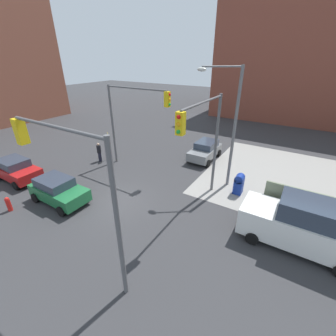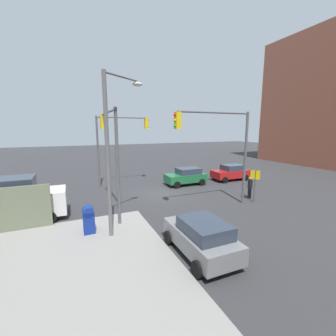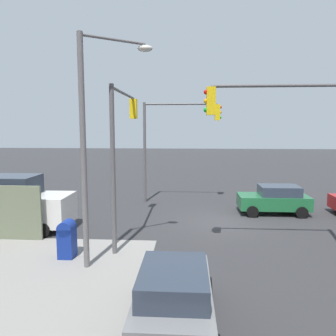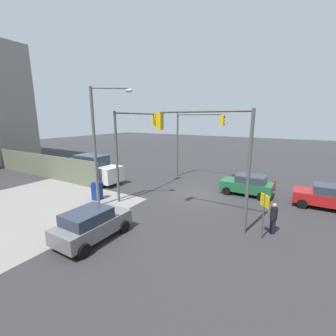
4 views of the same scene
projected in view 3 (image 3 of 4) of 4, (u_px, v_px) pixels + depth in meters
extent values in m
plane|color=#333335|center=(220.00, 222.00, 17.00)|extent=(120.00, 120.00, 0.00)
cylinder|color=#59595B|center=(287.00, 86.00, 11.64)|extent=(5.34, 0.12, 0.12)
cube|color=yellow|center=(211.00, 101.00, 11.87)|extent=(0.32, 0.36, 1.00)
sphere|color=red|center=(206.00, 92.00, 11.85)|extent=(0.18, 0.18, 0.18)
sphere|color=orange|center=(206.00, 101.00, 11.89)|extent=(0.18, 0.18, 0.18)
sphere|color=green|center=(206.00, 110.00, 11.93)|extent=(0.18, 0.18, 0.18)
cylinder|color=#59595B|center=(145.00, 153.00, 21.34)|extent=(0.18, 0.18, 6.50)
cylinder|color=#59595B|center=(181.00, 104.00, 20.81)|extent=(4.66, 0.12, 0.12)
cube|color=yellow|center=(217.00, 112.00, 20.73)|extent=(0.32, 0.36, 1.00)
sphere|color=red|center=(220.00, 107.00, 20.67)|extent=(0.18, 0.18, 0.18)
sphere|color=orange|center=(220.00, 112.00, 20.71)|extent=(0.18, 0.18, 0.18)
sphere|color=green|center=(220.00, 117.00, 20.75)|extent=(0.18, 0.18, 0.18)
cylinder|color=#59595B|center=(113.00, 171.00, 12.42)|extent=(0.18, 0.18, 6.50)
cylinder|color=#59595B|center=(124.00, 94.00, 14.42)|extent=(0.12, 4.81, 0.12)
cube|color=yellow|center=(133.00, 109.00, 16.86)|extent=(0.36, 0.32, 1.00)
sphere|color=red|center=(134.00, 103.00, 17.00)|extent=(0.18, 0.18, 0.18)
sphere|color=orange|center=(134.00, 109.00, 17.04)|extent=(0.18, 0.18, 0.18)
sphere|color=green|center=(134.00, 115.00, 17.08)|extent=(0.18, 0.18, 0.18)
cylinder|color=slate|center=(83.00, 154.00, 11.09)|extent=(0.20, 0.20, 8.00)
cylinder|color=slate|center=(114.00, 40.00, 11.24)|extent=(2.01, 1.48, 0.10)
ellipsoid|color=silver|center=(145.00, 48.00, 11.89)|extent=(0.56, 0.36, 0.24)
cube|color=navy|center=(67.00, 243.00, 12.37)|extent=(0.56, 0.64, 1.15)
cylinder|color=navy|center=(67.00, 228.00, 12.29)|extent=(0.56, 0.64, 0.56)
cylinder|color=red|center=(293.00, 199.00, 20.79)|extent=(0.26, 0.26, 0.80)
sphere|color=red|center=(293.00, 192.00, 20.74)|extent=(0.24, 0.24, 0.24)
cube|color=slate|center=(174.00, 299.00, 8.05)|extent=(1.80, 3.88, 0.75)
cube|color=#2D3847|center=(174.00, 280.00, 7.66)|extent=(1.58, 2.17, 0.55)
cylinder|color=black|center=(145.00, 287.00, 9.46)|extent=(0.22, 0.64, 0.64)
cylinder|color=black|center=(208.00, 289.00, 9.34)|extent=(0.22, 0.64, 0.64)
cube|color=#1E6638|center=(273.00, 202.00, 18.66)|extent=(3.89, 1.80, 0.75)
cube|color=#2D3847|center=(279.00, 190.00, 18.56)|extent=(2.18, 1.58, 0.55)
cylinder|color=black|center=(252.00, 212.00, 17.90)|extent=(0.64, 0.22, 0.64)
cylinder|color=black|center=(247.00, 204.00, 19.69)|extent=(0.64, 0.22, 0.64)
cylinder|color=black|center=(302.00, 212.00, 17.74)|extent=(0.64, 0.22, 0.64)
cylinder|color=black|center=(291.00, 205.00, 19.52)|extent=(0.64, 0.22, 0.64)
cube|color=white|center=(15.00, 209.00, 15.72)|extent=(5.40, 2.10, 1.40)
cube|color=#2D3847|center=(5.00, 185.00, 15.60)|extent=(3.02, 1.85, 0.90)
cylinder|color=black|center=(61.00, 218.00, 16.73)|extent=(0.64, 0.22, 0.64)
cylinder|color=black|center=(43.00, 230.00, 14.65)|extent=(0.64, 0.22, 0.64)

